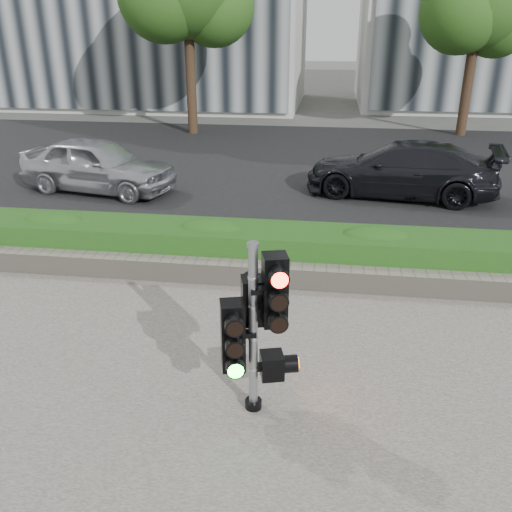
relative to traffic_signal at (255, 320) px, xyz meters
name	(u,v)px	position (x,y,z in m)	size (l,w,h in m)	color
ground	(263,352)	(-0.05, 1.08, -1.08)	(120.00, 120.00, 0.00)	#51514C
road	(305,165)	(-0.05, 11.08, -1.07)	(60.00, 13.00, 0.02)	black
curb	(285,252)	(-0.05, 4.23, -1.02)	(60.00, 0.25, 0.12)	gray
stone_wall	(278,275)	(-0.05, 2.98, -0.88)	(12.00, 0.32, 0.34)	gray
hedge	(282,249)	(-0.05, 3.63, -0.71)	(12.00, 1.00, 0.68)	#428F2C
tree_right	(479,4)	(5.43, 16.63, 3.40)	(4.10, 3.58, 6.53)	black
traffic_signal	(255,320)	(0.00, 0.00, 0.00)	(0.69, 0.58, 1.91)	black
car_silver	(98,165)	(-4.95, 7.64, -0.41)	(1.54, 3.84, 1.31)	#B9BAC1
car_dark	(401,169)	(2.35, 8.26, -0.42)	(1.81, 4.44, 1.29)	black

